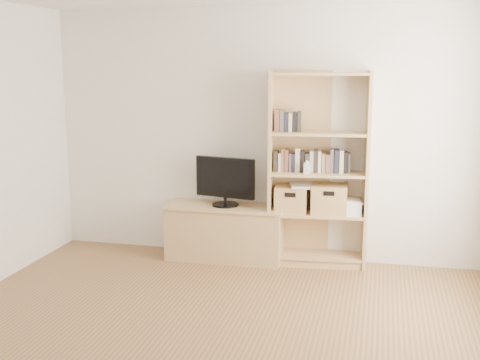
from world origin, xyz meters
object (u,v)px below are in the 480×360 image
(tv_stand, at_px, (225,233))
(basket_right, at_px, (329,199))
(basket_left, at_px, (291,199))
(bookshelf, at_px, (318,170))
(television, at_px, (225,182))
(baby_monitor, at_px, (307,168))
(laptop, at_px, (308,186))

(tv_stand, height_order, basket_right, basket_right)
(tv_stand, distance_m, basket_left, 0.80)
(bookshelf, relative_size, television, 3.04)
(bookshelf, bearing_deg, basket_left, -178.81)
(baby_monitor, relative_size, basket_left, 0.34)
(bookshelf, xyz_separation_m, basket_right, (0.12, 0.01, -0.29))
(tv_stand, xyz_separation_m, baby_monitor, (0.85, -0.07, 0.74))
(bookshelf, bearing_deg, tv_stand, 177.10)
(tv_stand, xyz_separation_m, laptop, (0.85, 0.02, 0.55))
(bookshelf, bearing_deg, basket_right, -2.60)
(tv_stand, distance_m, baby_monitor, 1.13)
(television, relative_size, baby_monitor, 5.92)
(basket_left, distance_m, basket_right, 0.38)
(basket_left, height_order, basket_right, basket_right)
(laptop, bearing_deg, bookshelf, 5.63)
(television, bearing_deg, basket_right, 14.24)
(baby_monitor, distance_m, basket_left, 0.39)
(basket_left, relative_size, basket_right, 0.91)
(bookshelf, relative_size, laptop, 5.80)
(television, bearing_deg, tv_stand, 0.00)
(tv_stand, distance_m, basket_right, 1.15)
(bookshelf, xyz_separation_m, basket_left, (-0.26, -0.03, -0.31))
(bookshelf, distance_m, baby_monitor, 0.16)
(bookshelf, xyz_separation_m, laptop, (-0.10, -0.03, -0.16))
(television, xyz_separation_m, basket_right, (1.07, 0.06, -0.14))
(tv_stand, relative_size, baby_monitor, 11.02)
(tv_stand, xyz_separation_m, basket_right, (1.07, 0.06, 0.42))
(television, height_order, baby_monitor, television)
(television, distance_m, laptop, 0.85)
(television, distance_m, basket_left, 0.70)
(tv_stand, distance_m, bookshelf, 1.18)
(baby_monitor, bearing_deg, basket_right, 33.18)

